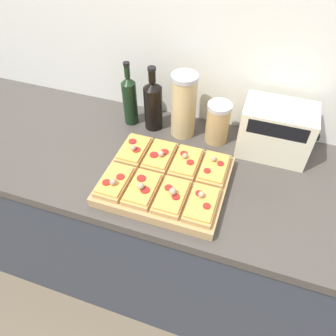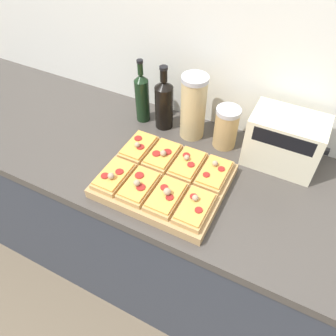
{
  "view_description": "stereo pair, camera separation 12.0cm",
  "coord_description": "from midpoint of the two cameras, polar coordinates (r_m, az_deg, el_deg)",
  "views": [
    {
      "loc": [
        0.26,
        -0.55,
        1.83
      ],
      "look_at": [
        -0.01,
        0.24,
        0.97
      ],
      "focal_mm": 35.0,
      "sensor_mm": 36.0,
      "label": 1
    },
    {
      "loc": [
        0.37,
        -0.51,
        1.83
      ],
      "look_at": [
        -0.01,
        0.24,
        0.97
      ],
      "focal_mm": 35.0,
      "sensor_mm": 36.0,
      "label": 2
    }
  ],
  "objects": [
    {
      "name": "ground_plane",
      "position": [
        1.93,
        -1.42,
        -25.72
      ],
      "size": [
        12.0,
        12.0,
        0.0
      ],
      "primitive_type": "plane",
      "color": "brown"
    },
    {
      "name": "wall_back",
      "position": [
        1.37,
        11.76,
        19.81
      ],
      "size": [
        6.0,
        0.06,
        2.5
      ],
      "color": "silver",
      "rests_on": "ground_plane"
    },
    {
      "name": "kitchen_counter",
      "position": [
        1.64,
        3.63,
        -11.01
      ],
      "size": [
        2.63,
        0.67,
        0.91
      ],
      "color": "#333842",
      "rests_on": "ground_plane"
    },
    {
      "name": "cutting_board",
      "position": [
        1.21,
        2.19,
        -2.35
      ],
      "size": [
        0.44,
        0.37,
        0.04
      ],
      "primitive_type": "cube",
      "color": "tan",
      "rests_on": "kitchen_counter"
    },
    {
      "name": "pizza_slice_back_left",
      "position": [
        1.29,
        -2.51,
        3.62
      ],
      "size": [
        0.1,
        0.17,
        0.05
      ],
      "color": "tan",
      "rests_on": "cutting_board"
    },
    {
      "name": "pizza_slice_back_midleft",
      "position": [
        1.25,
        1.76,
        2.14
      ],
      "size": [
        0.1,
        0.17,
        0.05
      ],
      "color": "tan",
      "rests_on": "cutting_board"
    },
    {
      "name": "pizza_slice_back_midright",
      "position": [
        1.23,
        6.24,
        0.59
      ],
      "size": [
        0.1,
        0.17,
        0.05
      ],
      "color": "tan",
      "rests_on": "cutting_board"
    },
    {
      "name": "pizza_slice_back_right",
      "position": [
        1.21,
        10.9,
        -1.04
      ],
      "size": [
        0.1,
        0.17,
        0.05
      ],
      "color": "tan",
      "rests_on": "cutting_board"
    },
    {
      "name": "pizza_slice_front_left",
      "position": [
        1.18,
        -6.61,
        -1.49
      ],
      "size": [
        0.1,
        0.17,
        0.05
      ],
      "color": "tan",
      "rests_on": "cutting_board"
    },
    {
      "name": "pizza_slice_front_midleft",
      "position": [
        1.14,
        -2.07,
        -3.24
      ],
      "size": [
        0.1,
        0.17,
        0.05
      ],
      "color": "tan",
      "rests_on": "cutting_board"
    },
    {
      "name": "pizza_slice_front_midright",
      "position": [
        1.11,
        2.78,
        -5.1
      ],
      "size": [
        0.1,
        0.17,
        0.05
      ],
      "color": "tan",
      "rests_on": "cutting_board"
    },
    {
      "name": "pizza_slice_front_right",
      "position": [
        1.09,
        7.86,
        -7.01
      ],
      "size": [
        0.1,
        0.17,
        0.05
      ],
      "color": "tan",
      "rests_on": "cutting_board"
    },
    {
      "name": "olive_oil_bottle",
      "position": [
        1.45,
        -2.12,
        12.22
      ],
      "size": [
        0.06,
        0.06,
        0.29
      ],
      "color": "black",
      "rests_on": "kitchen_counter"
    },
    {
      "name": "wine_bottle",
      "position": [
        1.41,
        1.78,
        11.1
      ],
      "size": [
        0.08,
        0.08,
        0.29
      ],
      "color": "black",
      "rests_on": "kitchen_counter"
    },
    {
      "name": "grain_jar_tall",
      "position": [
        1.35,
        7.0,
        10.35
      ],
      "size": [
        0.11,
        0.11,
        0.28
      ],
      "color": "tan",
      "rests_on": "kitchen_counter"
    },
    {
      "name": "grain_jar_short",
      "position": [
        1.35,
        12.61,
        6.8
      ],
      "size": [
        0.1,
        0.1,
        0.18
      ],
      "color": "tan",
      "rests_on": "kitchen_counter"
    },
    {
      "name": "toaster_oven",
      "position": [
        1.32,
        22.04,
        4.23
      ],
      "size": [
        0.29,
        0.17,
        0.21
      ],
      "color": "beige",
      "rests_on": "kitchen_counter"
    }
  ]
}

